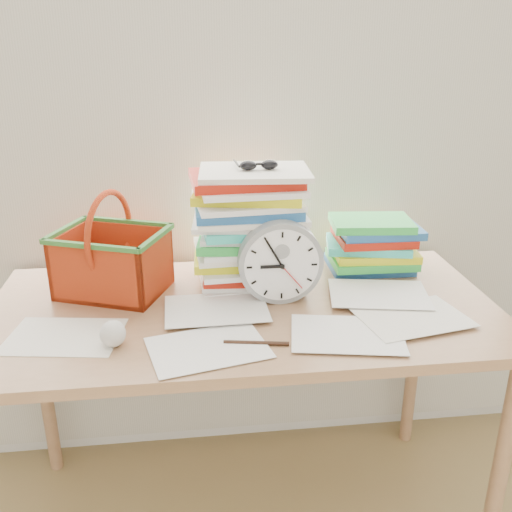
{
  "coord_description": "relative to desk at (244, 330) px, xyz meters",
  "views": [
    {
      "loc": [
        -0.14,
        0.19,
        1.45
      ],
      "look_at": [
        0.03,
        1.6,
        0.9
      ],
      "focal_mm": 40.0,
      "sensor_mm": 36.0,
      "label": 1
    }
  ],
  "objects": [
    {
      "name": "sunglasses",
      "position": [
        0.06,
        0.16,
        0.43
      ],
      "size": [
        0.13,
        0.11,
        0.03
      ],
      "primitive_type": null,
      "rotation": [
        0.0,
        0.0,
        0.08
      ],
      "color": "black",
      "rests_on": "paper_stack"
    },
    {
      "name": "book_stack",
      "position": [
        0.43,
        0.22,
        0.16
      ],
      "size": [
        0.31,
        0.25,
        0.17
      ],
      "primitive_type": null,
      "rotation": [
        0.0,
        0.0,
        -0.13
      ],
      "color": "white",
      "rests_on": "desk"
    },
    {
      "name": "clock",
      "position": [
        0.11,
        0.02,
        0.19
      ],
      "size": [
        0.23,
        0.05,
        0.23
      ],
      "primitive_type": "cylinder",
      "rotation": [
        1.57,
        0.0,
        0.0
      ],
      "color": "gray",
      "rests_on": "desk"
    },
    {
      "name": "paper_stack",
      "position": [
        0.03,
        0.17,
        0.25
      ],
      "size": [
        0.36,
        0.3,
        0.34
      ],
      "primitive_type": null,
      "rotation": [
        0.0,
        0.0,
        -0.05
      ],
      "color": "white",
      "rests_on": "desk"
    },
    {
      "name": "scattered_papers",
      "position": [
        0.0,
        0.0,
        0.08
      ],
      "size": [
        1.26,
        0.42,
        0.02
      ],
      "primitive_type": null,
      "color": "white",
      "rests_on": "desk"
    },
    {
      "name": "curtain",
      "position": [
        0.0,
        0.38,
        0.62
      ],
      "size": [
        2.4,
        0.01,
        2.5
      ],
      "primitive_type": "cube",
      "color": "beige",
      "rests_on": "room_shell"
    },
    {
      "name": "crumpled_ball",
      "position": [
        -0.33,
        -0.18,
        0.11
      ],
      "size": [
        0.06,
        0.06,
        0.06
      ],
      "primitive_type": "sphere",
      "color": "silver",
      "rests_on": "desk"
    },
    {
      "name": "basket",
      "position": [
        -0.36,
        0.14,
        0.22
      ],
      "size": [
        0.36,
        0.32,
        0.29
      ],
      "primitive_type": null,
      "rotation": [
        0.0,
        0.0,
        -0.38
      ],
      "color": "#BF3912",
      "rests_on": "desk"
    },
    {
      "name": "desk",
      "position": [
        0.0,
        0.0,
        0.0
      ],
      "size": [
        1.4,
        0.7,
        0.75
      ],
      "color": "#926744",
      "rests_on": "ground"
    },
    {
      "name": "pen",
      "position": [
        0.01,
        -0.22,
        0.08
      ],
      "size": [
        0.16,
        0.04,
        0.01
      ],
      "primitive_type": "cylinder",
      "rotation": [
        0.0,
        1.57,
        -0.17
      ],
      "color": "black",
      "rests_on": "desk"
    }
  ]
}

